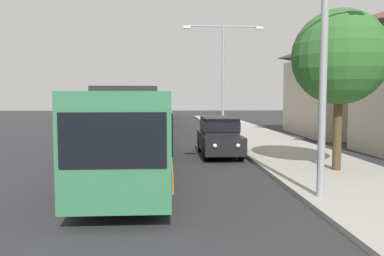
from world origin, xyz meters
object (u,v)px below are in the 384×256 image
Objects in this scene: bus_middle at (157,108)px; bus_lead at (136,131)px; streetlamp_near at (325,11)px; white_suv at (219,135)px; box_truck_oncoming at (137,105)px; bus_fourth_in_line at (160,105)px; roadside_tree at (340,58)px; bus_second_in_line at (151,114)px; streetlamp_mid at (223,66)px.

bus_lead is at bearing -90.00° from bus_middle.
streetlamp_near is (5.40, -3.72, 3.54)m from bus_lead.
bus_lead reaches higher than white_suv.
streetlamp_near reaches higher than bus_middle.
white_suv is at bearing -79.18° from box_truck_oncoming.
roadside_tree is at bearing -79.16° from bus_fourth_in_line.
bus_lead is 0.96× the size of bus_second_in_line.
bus_second_in_line is at bearing -83.47° from box_truck_oncoming.
bus_second_in_line is 15.00m from roadside_tree.
bus_fourth_in_line is at bearing 90.00° from bus_second_in_line.
bus_fourth_in_line is at bearing 100.84° from roadside_tree.
bus_fourth_in_line is (-0.00, 39.53, -0.00)m from bus_lead.
bus_fourth_in_line is at bearing 96.12° from white_suv.
box_truck_oncoming is at bearing 147.19° from bus_fourth_in_line.
bus_lead and bus_second_in_line have the same top height.
white_suv is at bearing 128.11° from roadside_tree.
roadside_tree is (2.15, 3.85, -0.86)m from streetlamp_near.
bus_fourth_in_line is 1.84× the size of roadside_tree.
white_suv is 0.71× the size of box_truck_oncoming.
bus_fourth_in_line is at bearing 97.11° from streetlamp_near.
bus_middle reaches higher than white_suv.
bus_lead is 1.06× the size of bus_fourth_in_line.
box_truck_oncoming is 0.85× the size of streetlamp_mid.
box_truck_oncoming reaches higher than white_suv.
bus_second_in_line is 26.73m from bus_fourth_in_line.
bus_second_in_line is at bearing -90.00° from bus_middle.
bus_fourth_in_line is (-0.00, 13.39, -0.00)m from bus_middle.
bus_lead is 1.42× the size of streetlamp_mid.
streetlamp_near is at bearing -90.00° from streetlamp_mid.
bus_second_in_line is 1.45× the size of streetlamp_near.
streetlamp_near reaches higher than box_truck_oncoming.
streetlamp_mid reaches higher than white_suv.
bus_middle is 1.12× the size of bus_fourth_in_line.
streetlamp_mid is (8.70, -25.75, 3.54)m from box_truck_oncoming.
white_suv is 11.79m from streetlamp_mid.
bus_middle is (0.00, 26.14, 0.00)m from bus_lead.
box_truck_oncoming is at bearing 100.82° from white_suv.
bus_lead and bus_fourth_in_line have the same top height.
bus_second_in_line is 1.47× the size of streetlamp_mid.
bus_lead is at bearing -108.74° from streetlamp_mid.
box_truck_oncoming is at bearing 100.85° from streetlamp_near.
box_truck_oncoming is at bearing 102.01° from bus_middle.
bus_fourth_in_line is 1.58× the size of box_truck_oncoming.
streetlamp_near reaches higher than roadside_tree.
bus_lead is 1.67× the size of box_truck_oncoming.
bus_second_in_line is 7.17m from streetlamp_mid.
streetlamp_mid is at bearing -71.33° from box_truck_oncoming.
bus_lead is at bearing -90.00° from bus_second_in_line.
streetlamp_near reaches higher than bus_second_in_line.
white_suv is 0.60× the size of streetlamp_mid.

